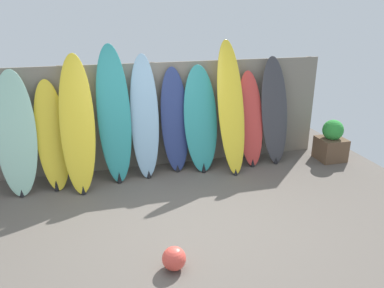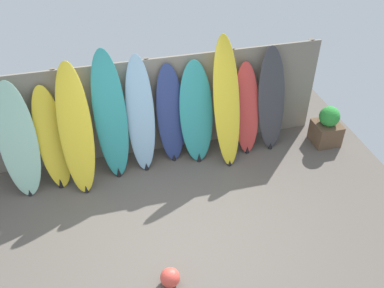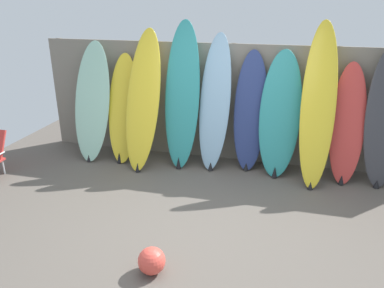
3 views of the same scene
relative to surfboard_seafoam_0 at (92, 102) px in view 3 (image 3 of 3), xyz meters
The scene contains 12 objects.
ground 2.78m from the surfboard_seafoam_0, 36.43° to the right, with size 7.68×7.68×0.00m, color #5B544C.
fence_back 2.17m from the surfboard_seafoam_0, 11.79° to the left, with size 6.08×0.11×1.80m.
surfboard_seafoam_0 is the anchor object (origin of this frame).
surfboard_yellow_1 0.50m from the surfboard_seafoam_0, ahead, with size 0.54×0.69×1.63m.
surfboard_yellow_2 0.89m from the surfboard_seafoam_0, ahead, with size 0.54×0.82×2.02m.
surfboard_teal_3 1.45m from the surfboard_seafoam_0, ahead, with size 0.53×0.57×2.14m.
surfboard_skyblue_4 1.92m from the surfboard_seafoam_0, ahead, with size 0.50×0.57×1.97m.
surfboard_navy_5 2.44m from the surfboard_seafoam_0, ahead, with size 0.49×0.41×1.74m.
surfboard_teal_6 2.86m from the surfboard_seafoam_0, ahead, with size 0.58×0.53×1.77m.
surfboard_yellow_7 3.35m from the surfboard_seafoam_0, ahead, with size 0.46×0.78×2.17m.
surfboard_red_8 3.76m from the surfboard_seafoam_0, ahead, with size 0.48×0.49×1.63m.
beach_ball 3.14m from the surfboard_seafoam_0, 52.81° to the right, with size 0.26×0.26×0.26m, color #E54C3F.
Camera 3 is at (0.79, -3.52, 2.41)m, focal length 35.00 mm.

